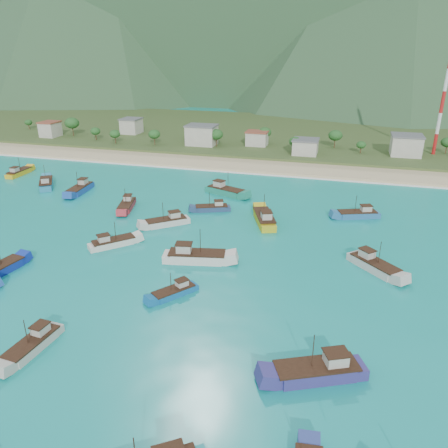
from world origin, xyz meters
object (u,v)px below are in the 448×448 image
(boat_29, at_px, (264,219))
(boat_4, at_px, (113,243))
(boat_0, at_px, (374,266))
(boat_25, at_px, (46,184))
(boat_26, at_px, (358,215))
(boat_15, at_px, (127,206))
(boat_24, at_px, (212,208))
(boat_11, at_px, (225,191))
(radio_tower, at_px, (445,91))
(boat_3, at_px, (175,293))
(boat_12, at_px, (80,189))
(boat_13, at_px, (167,222))
(boat_16, at_px, (33,345))
(boat_17, at_px, (196,257))
(boat_1, at_px, (19,173))
(boat_23, at_px, (318,372))

(boat_29, bearing_deg, boat_4, -163.77)
(boat_0, relative_size, boat_25, 0.88)
(boat_26, bearing_deg, boat_15, 79.07)
(boat_15, xyz_separation_m, boat_24, (21.65, 4.35, -0.11))
(boat_11, distance_m, boat_25, 53.70)
(radio_tower, bearing_deg, boat_3, -116.10)
(boat_24, xyz_separation_m, boat_29, (14.26, -4.50, 0.34))
(boat_12, xyz_separation_m, boat_29, (55.07, -8.75, 0.10))
(boat_13, xyz_separation_m, boat_26, (42.86, 17.09, -0.01))
(boat_0, bearing_deg, boat_15, -61.10)
(boat_13, xyz_separation_m, boat_16, (-0.36, -46.80, -0.10))
(boat_13, distance_m, boat_26, 46.14)
(boat_13, distance_m, boat_25, 49.62)
(radio_tower, distance_m, boat_16, 153.00)
(boat_15, bearing_deg, boat_0, 148.28)
(boat_17, distance_m, boat_24, 28.30)
(boat_4, xyz_separation_m, boat_29, (28.05, 21.29, 0.26))
(boat_1, distance_m, boat_12, 30.91)
(boat_13, bearing_deg, boat_11, -55.71)
(boat_17, bearing_deg, boat_24, 179.48)
(boat_16, distance_m, boat_17, 33.61)
(boat_24, bearing_deg, boat_1, 56.21)
(boat_17, bearing_deg, boat_1, -130.64)
(boat_3, bearing_deg, boat_11, -46.79)
(boat_25, bearing_deg, boat_24, -41.07)
(boat_3, distance_m, boat_4, 24.48)
(boat_0, xyz_separation_m, boat_23, (-7.82, -31.96, 0.09))
(boat_3, height_order, boat_26, boat_26)
(boat_3, xyz_separation_m, boat_25, (-59.34, 46.62, 0.36))
(boat_16, xyz_separation_m, boat_25, (-45.80, 65.02, 0.22))
(boat_23, xyz_separation_m, boat_25, (-84.04, 60.08, -0.04))
(boat_4, distance_m, boat_24, 29.24)
(boat_17, bearing_deg, boat_25, -131.26)
(boat_3, relative_size, boat_24, 0.86)
(boat_26, bearing_deg, boat_4, 101.75)
(boat_1, bearing_deg, boat_13, -26.08)
(boat_16, distance_m, boat_24, 59.32)
(boat_0, distance_m, boat_29, 29.74)
(boat_11, bearing_deg, boat_25, -60.42)
(boat_15, bearing_deg, boat_23, 121.10)
(boat_3, height_order, boat_15, boat_15)
(boat_4, bearing_deg, boat_13, 108.79)
(boat_4, bearing_deg, boat_17, 37.79)
(boat_4, bearing_deg, boat_16, -35.71)
(radio_tower, relative_size, boat_29, 3.55)
(boat_16, bearing_deg, boat_11, -91.18)
(boat_0, distance_m, boat_3, 37.42)
(boat_17, relative_size, boat_26, 1.19)
(boat_25, distance_m, boat_26, 89.02)
(boat_23, bearing_deg, boat_25, 29.52)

